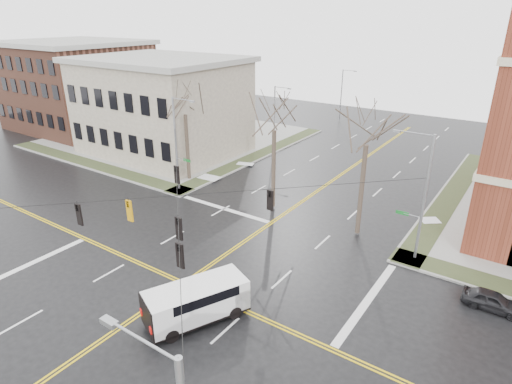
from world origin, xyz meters
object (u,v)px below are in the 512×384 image
Objects in this scene: cargo_van at (200,299)px; tree_nw_far at (185,110)px; tree_ne at (367,139)px; tree_nw_near at (274,125)px; streetlight_north_a at (275,116)px; signal_pole_nw at (177,142)px; signal_pole_ne at (422,195)px; streetlight_north_b at (342,93)px; parked_car_a at (493,301)px.

tree_nw_far reaches higher than cargo_van.
tree_nw_far is at bearing 175.73° from tree_ne.
tree_nw_far is 0.97× the size of tree_nw_near.
tree_ne is at bearing -41.41° from streetlight_north_a.
signal_pole_ne is at bearing 0.00° from signal_pole_nw.
cargo_van is (13.84, -29.91, -3.16)m from streetlight_north_a.
cargo_van is at bearing -65.17° from streetlight_north_a.
parked_car_a is at bearing -55.23° from streetlight_north_b.
signal_pole_ne reaches higher than streetlight_north_a.
cargo_van is 0.57× the size of tree_ne.
cargo_van is at bearing 126.20° from parked_car_a.
streetlight_north_a is at bearing 87.68° from signal_pole_nw.
tree_nw_near is at bearing 74.57° from parked_car_a.
signal_pole_nw reaches higher than streetlight_north_a.
signal_pole_nw is 1.12× the size of streetlight_north_a.
tree_nw_near is (9.14, -14.86, 3.13)m from streetlight_north_a.
tree_ne reaches higher than signal_pole_nw.
streetlight_north_b is at bearing 90.00° from streetlight_north_a.
signal_pole_nw is at bearing -91.05° from streetlight_north_b.
streetlight_north_a is at bearing -90.00° from streetlight_north_b.
cargo_van is 16.98m from tree_nw_near.
streetlight_north_a is 14.27m from tree_nw_far.
tree_ne is at bearing 3.90° from signal_pole_nw.
signal_pole_nw is at bearing -64.37° from tree_nw_far.
tree_nw_far is (-15.78, 16.08, 6.03)m from cargo_van.
parked_car_a is at bearing -22.90° from tree_ne.
parked_car_a is (28.13, -3.06, -4.38)m from signal_pole_nw.
parked_car_a is (27.47, -19.56, -3.90)m from streetlight_north_a.
tree_ne is at bearing -4.27° from tree_nw_far.
cargo_van is (14.51, -13.41, -3.64)m from signal_pole_nw.
signal_pole_nw is at bearing -170.49° from tree_nw_near.
signal_pole_ne reaches higher than streetlight_north_b.
signal_pole_ne is at bearing -58.95° from streetlight_north_b.
tree_ne reaches higher than streetlight_north_b.
tree_nw_near reaches higher than parked_car_a.
streetlight_north_b is at bearing 88.95° from signal_pole_nw.
tree_nw_far is at bearing 77.96° from parked_car_a.
parked_car_a is (5.49, -3.06, -4.38)m from signal_pole_ne.
tree_nw_near reaches higher than streetlight_north_b.
streetlight_north_a is 0.79× the size of tree_nw_far.
streetlight_north_a is (-21.97, 16.50, -0.48)m from signal_pole_ne.
streetlight_north_b is at bearing 121.05° from signal_pole_ne.
tree_nw_near is (-4.69, 15.06, 6.29)m from cargo_van.
signal_pole_nw is 0.89× the size of tree_nw_far.
tree_ne reaches higher than tree_nw_far.
tree_nw_near is (11.09, -1.02, 0.26)m from tree_nw_far.
tree_nw_far is at bearing -93.29° from streetlight_north_b.
tree_nw_far is (-1.95, -13.84, 2.87)m from streetlight_north_a.
signal_pole_nw is 10.30m from tree_nw_near.
signal_pole_ne is 1.45× the size of cargo_van.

